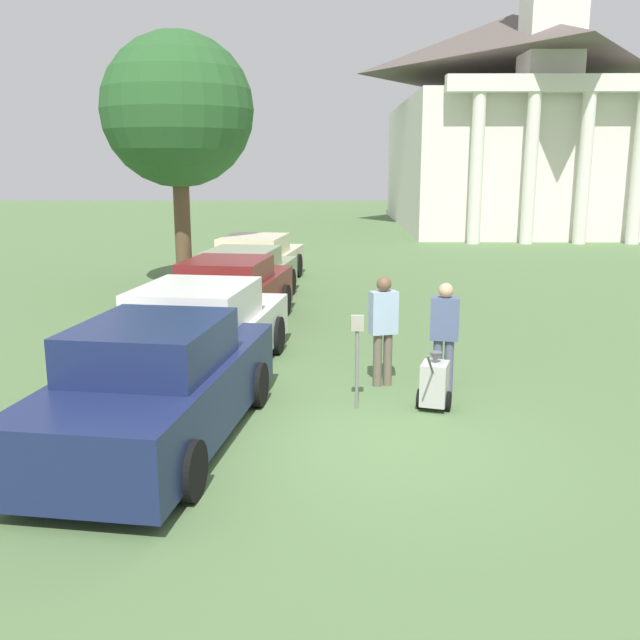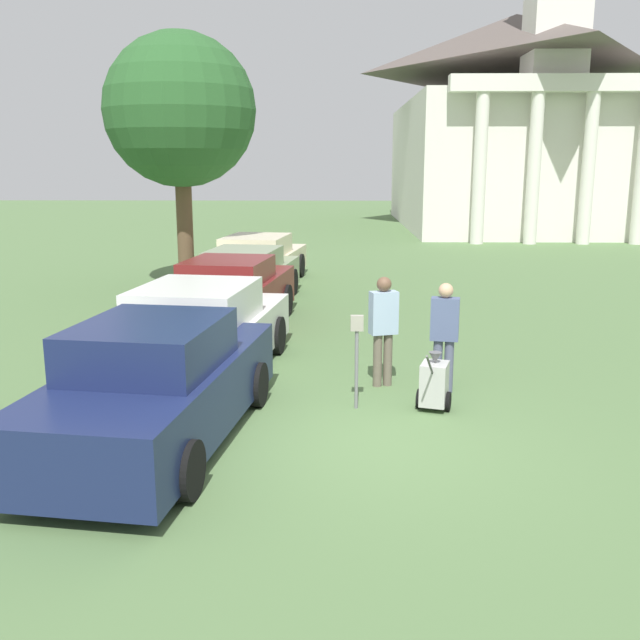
% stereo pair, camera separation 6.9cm
% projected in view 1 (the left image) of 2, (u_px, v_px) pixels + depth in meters
% --- Properties ---
extents(ground_plane, '(120.00, 120.00, 0.00)m').
position_uv_depth(ground_plane, '(357.00, 442.00, 8.97)').
color(ground_plane, '#517042').
extents(parked_car_navy, '(2.45, 4.99, 1.58)m').
position_uv_depth(parked_car_navy, '(159.00, 387.00, 8.80)').
color(parked_car_navy, '#19234C').
rests_on(parked_car_navy, ground_plane).
extents(parked_car_white, '(2.58, 5.22, 1.54)m').
position_uv_depth(parked_car_white, '(200.00, 334.00, 11.58)').
color(parked_car_white, silver).
rests_on(parked_car_white, ground_plane).
extents(parked_car_maroon, '(2.43, 4.84, 1.50)m').
position_uv_depth(parked_car_maroon, '(229.00, 296.00, 14.95)').
color(parked_car_maroon, maroon).
rests_on(parked_car_maroon, ground_plane).
extents(parked_car_sage, '(2.42, 5.03, 1.40)m').
position_uv_depth(parked_car_sage, '(244.00, 278.00, 17.52)').
color(parked_car_sage, gray).
rests_on(parked_car_sage, ground_plane).
extents(parked_car_cream, '(2.57, 5.50, 1.44)m').
position_uv_depth(parked_car_cream, '(256.00, 262.00, 20.38)').
color(parked_car_cream, beige).
rests_on(parked_car_cream, ground_plane).
extents(parking_meter, '(0.18, 0.09, 1.36)m').
position_uv_depth(parking_meter, '(357.00, 344.00, 10.00)').
color(parking_meter, slate).
rests_on(parking_meter, ground_plane).
extents(person_worker, '(0.47, 0.34, 1.73)m').
position_uv_depth(person_worker, '(383.00, 324.00, 11.04)').
color(person_worker, '#665B4C').
rests_on(person_worker, ground_plane).
extents(person_supervisor, '(0.45, 0.30, 1.69)m').
position_uv_depth(person_supervisor, '(444.00, 331.00, 10.74)').
color(person_supervisor, '#515670').
rests_on(person_supervisor, ground_plane).
extents(equipment_cart, '(0.53, 1.00, 1.00)m').
position_uv_depth(equipment_cart, '(434.00, 383.00, 10.07)').
color(equipment_cart, '#B2B2AD').
rests_on(equipment_cart, ground_plane).
extents(church, '(11.75, 18.78, 26.53)m').
position_uv_depth(church, '(509.00, 115.00, 38.60)').
color(church, silver).
rests_on(church, ground_plane).
extents(shade_tree, '(4.05, 4.05, 6.84)m').
position_uv_depth(shade_tree, '(178.00, 111.00, 18.89)').
color(shade_tree, brown).
rests_on(shade_tree, ground_plane).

